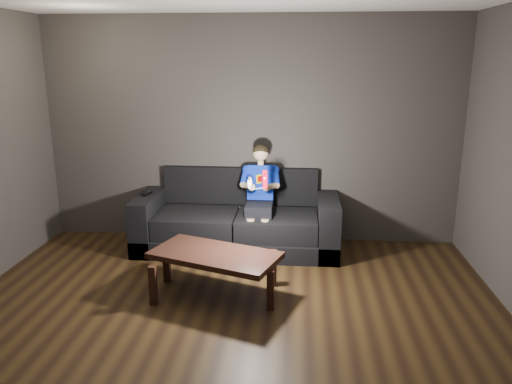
{
  "coord_description": "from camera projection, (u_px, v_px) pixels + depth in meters",
  "views": [
    {
      "loc": [
        0.58,
        -3.45,
        2.21
      ],
      "look_at": [
        0.15,
        1.55,
        0.85
      ],
      "focal_mm": 35.0,
      "sensor_mm": 36.0,
      "label": 1
    }
  ],
  "objects": [
    {
      "name": "coffee_table",
      "position": [
        215.0,
        258.0,
        4.71
      ],
      "size": [
        1.32,
        0.96,
        0.43
      ],
      "color": "black",
      "rests_on": "floor"
    },
    {
      "name": "nunchuk_white",
      "position": [
        250.0,
        183.0,
        5.3
      ],
      "size": [
        0.06,
        0.08,
        0.14
      ],
      "color": "white",
      "rests_on": "child"
    },
    {
      "name": "back_wall",
      "position": [
        250.0,
        131.0,
        5.99
      ],
      "size": [
        5.0,
        0.04,
        2.7
      ],
      "primitive_type": "cube",
      "color": "#3D3936",
      "rests_on": "ground"
    },
    {
      "name": "wii_remote_red",
      "position": [
        265.0,
        179.0,
        5.27
      ],
      "size": [
        0.06,
        0.08,
        0.2
      ],
      "color": "red",
      "rests_on": "child"
    },
    {
      "name": "wii_remote_black",
      "position": [
        147.0,
        193.0,
        5.87
      ],
      "size": [
        0.08,
        0.17,
        0.03
      ],
      "color": "black",
      "rests_on": "sofa"
    },
    {
      "name": "child",
      "position": [
        260.0,
        188.0,
        5.75
      ],
      "size": [
        0.45,
        0.56,
        1.12
      ],
      "color": "black",
      "rests_on": "sofa"
    },
    {
      "name": "sofa",
      "position": [
        238.0,
        223.0,
        5.96
      ],
      "size": [
        2.36,
        1.02,
        0.91
      ],
      "color": "black",
      "rests_on": "floor"
    },
    {
      "name": "floor",
      "position": [
        220.0,
        346.0,
        3.94
      ],
      "size": [
        5.0,
        5.0,
        0.0
      ],
      "primitive_type": "plane",
      "color": "black",
      "rests_on": "ground"
    }
  ]
}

